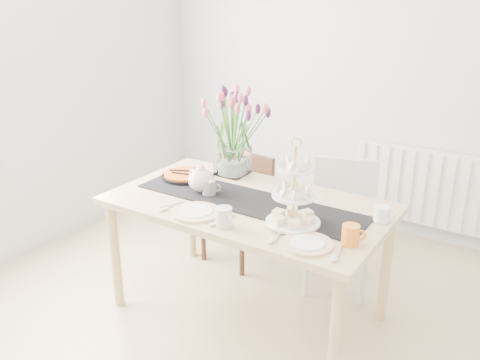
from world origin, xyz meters
The scene contains 16 objects.
room_shell centered at (0.00, 0.00, 1.30)m, with size 4.50×4.50×4.50m.
radiator centered at (0.50, 2.19, 0.45)m, with size 1.20×0.08×0.60m, color white.
dining_table centered at (-0.19, 0.60, 0.67)m, with size 1.60×0.90×0.75m.
chair_brown centered at (-0.61, 1.22, 0.45)m, with size 0.43×0.43×0.78m.
chair_white centered at (0.14, 1.26, 0.49)m, with size 0.52×0.52×0.85m.
table_runner centered at (-0.19, 0.60, 0.75)m, with size 1.40×0.35×0.01m, color black.
tulip_vase centered at (-0.52, 0.94, 1.12)m, with size 0.68×0.68×0.58m.
cake_stand centered at (0.17, 0.47, 0.87)m, with size 0.29×0.29×0.42m.
teapot centered at (-0.50, 0.57, 0.83)m, with size 0.25×0.20×0.16m, color white, non-canonical shape.
cream_jug centered at (0.55, 0.76, 0.79)m, with size 0.09×0.09×0.09m, color white.
tart_tin centered at (-0.73, 0.71, 0.77)m, with size 0.31×0.31×0.04m.
mug_grey centered at (-0.43, 0.56, 0.80)m, with size 0.08×0.08×0.10m, color gray.
mug_white centered at (-0.12, 0.26, 0.80)m, with size 0.09×0.09×0.10m, color silver.
mug_orange centered at (0.50, 0.42, 0.80)m, with size 0.08×0.08×0.10m, color orange.
plate_left centered at (-0.34, 0.31, 0.76)m, with size 0.28×0.28×0.01m, color white.
plate_right centered at (0.33, 0.31, 0.76)m, with size 0.25×0.25×0.01m, color silver.
Camera 1 is at (1.24, -1.69, 1.90)m, focal length 38.00 mm.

